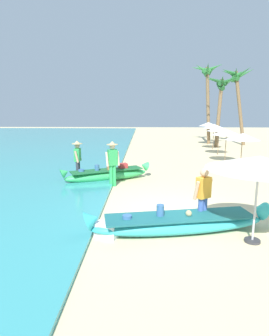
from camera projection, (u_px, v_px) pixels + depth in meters
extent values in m
plane|color=beige|center=(170.00, 213.00, 8.47)|extent=(80.00, 80.00, 0.00)
ellipsoid|color=#33B2BC|center=(179.00, 224.00, 7.07)|extent=(4.44, 1.60, 0.44)
cone|color=#33B2BC|center=(259.00, 210.00, 7.33)|extent=(0.51, 0.55, 0.55)
cone|color=#33B2BC|center=(92.00, 219.00, 6.69)|extent=(0.51, 0.55, 0.55)
cube|color=#1C6267|center=(179.00, 216.00, 7.02)|extent=(3.75, 1.48, 0.04)
cylinder|color=#386699|center=(127.00, 217.00, 6.83)|extent=(0.23, 0.23, 0.10)
cylinder|color=#386699|center=(160.00, 211.00, 6.98)|extent=(0.19, 0.19, 0.30)
sphere|color=tan|center=(189.00, 213.00, 7.00)|extent=(0.15, 0.15, 0.15)
ellipsoid|color=#38B760|center=(107.00, 175.00, 12.18)|extent=(3.58, 2.22, 0.48)
cone|color=#38B760|center=(144.00, 166.00, 12.83)|extent=(0.54, 0.54, 0.48)
cone|color=#38B760|center=(65.00, 173.00, 11.40)|extent=(0.54, 0.54, 0.48)
cube|color=#1E6435|center=(107.00, 170.00, 12.13)|extent=(3.06, 1.97, 0.04)
cylinder|color=#386699|center=(81.00, 171.00, 11.77)|extent=(0.25, 0.25, 0.10)
cylinder|color=#386699|center=(97.00, 168.00, 11.94)|extent=(0.20, 0.20, 0.25)
cube|color=#9E754C|center=(110.00, 167.00, 12.11)|extent=(0.34, 0.29, 0.26)
cube|color=#B73333|center=(123.00, 166.00, 12.48)|extent=(0.45, 0.43, 0.21)
cylinder|color=green|center=(114.00, 176.00, 11.32)|extent=(0.14, 0.14, 0.85)
cylinder|color=green|center=(111.00, 176.00, 11.26)|extent=(0.14, 0.14, 0.85)
cube|color=green|center=(112.00, 158.00, 11.14)|extent=(0.42, 0.36, 0.62)
cylinder|color=beige|center=(118.00, 158.00, 11.22)|extent=(0.17, 0.22, 0.57)
cylinder|color=beige|center=(107.00, 159.00, 11.04)|extent=(0.17, 0.22, 0.57)
sphere|color=beige|center=(112.00, 147.00, 11.05)|extent=(0.22, 0.22, 0.22)
cylinder|color=tan|center=(112.00, 145.00, 11.03)|extent=(0.44, 0.44, 0.02)
cone|color=tan|center=(112.00, 143.00, 11.02)|extent=(0.26, 0.26, 0.12)
cylinder|color=#3D5BA8|center=(200.00, 213.00, 7.36)|extent=(0.14, 0.14, 0.80)
cylinder|color=#3D5BA8|center=(204.00, 212.00, 7.43)|extent=(0.14, 0.14, 0.80)
cube|color=gold|center=(204.00, 187.00, 7.26)|extent=(0.42, 0.39, 0.54)
cylinder|color=tan|center=(196.00, 191.00, 7.16)|extent=(0.18, 0.21, 0.50)
cylinder|color=tan|center=(209.00, 188.00, 7.41)|extent=(0.18, 0.21, 0.50)
sphere|color=tan|center=(204.00, 172.00, 7.18)|extent=(0.22, 0.22, 0.22)
cylinder|color=#333842|center=(79.00, 170.00, 12.31)|extent=(0.14, 0.14, 0.84)
cylinder|color=#333842|center=(78.00, 171.00, 12.17)|extent=(0.14, 0.14, 0.84)
cube|color=green|center=(78.00, 155.00, 12.09)|extent=(0.23, 0.37, 0.55)
cylinder|color=tan|center=(79.00, 155.00, 12.33)|extent=(0.19, 0.10, 0.50)
cylinder|color=tan|center=(77.00, 157.00, 11.88)|extent=(0.19, 0.10, 0.50)
sphere|color=tan|center=(77.00, 146.00, 12.01)|extent=(0.22, 0.22, 0.22)
cylinder|color=tan|center=(77.00, 144.00, 12.00)|extent=(0.44, 0.44, 0.02)
cone|color=tan|center=(77.00, 142.00, 11.98)|extent=(0.26, 0.26, 0.12)
cylinder|color=#B7B7BC|center=(256.00, 201.00, 6.41)|extent=(0.05, 0.05, 2.01)
cone|color=silver|center=(259.00, 163.00, 6.23)|extent=(2.33, 2.33, 0.30)
cylinder|color=#333338|center=(252.00, 241.00, 6.61)|extent=(0.36, 0.36, 0.06)
cylinder|color=#8E6B47|center=(241.00, 153.00, 13.60)|extent=(0.04, 0.04, 1.90)
cone|color=silver|center=(243.00, 137.00, 13.43)|extent=(1.60, 1.60, 0.32)
cylinder|color=#8E6B47|center=(226.00, 146.00, 16.13)|extent=(0.04, 0.04, 1.90)
cone|color=silver|center=(227.00, 132.00, 15.97)|extent=(1.60, 1.60, 0.32)
cylinder|color=#8E6B47|center=(219.00, 141.00, 18.95)|extent=(0.04, 0.04, 1.90)
cone|color=silver|center=(219.00, 129.00, 18.78)|extent=(1.60, 1.60, 0.32)
cylinder|color=#8E6B47|center=(213.00, 137.00, 21.69)|extent=(0.04, 0.04, 1.90)
cone|color=silver|center=(214.00, 126.00, 21.52)|extent=(1.60, 1.60, 0.32)
cylinder|color=#8E6B47|center=(208.00, 133.00, 24.50)|extent=(0.04, 0.04, 1.90)
cone|color=silver|center=(208.00, 124.00, 24.33)|extent=(1.60, 1.60, 0.32)
cylinder|color=brown|center=(219.00, 114.00, 22.43)|extent=(0.46, 0.28, 5.28)
cone|color=#23602D|center=(227.00, 83.00, 21.91)|extent=(1.43, 0.42, 1.12)
cone|color=#23602D|center=(224.00, 81.00, 22.29)|extent=(1.34, 1.66, 0.79)
cone|color=#23602D|center=(220.00, 84.00, 22.38)|extent=(0.58, 1.59, 1.17)
cone|color=#23602D|center=(216.00, 81.00, 22.05)|extent=(1.60, 0.82, 0.75)
cone|color=#23602D|center=(217.00, 81.00, 21.71)|extent=(1.90, 1.15, 0.76)
cone|color=#23602D|center=(222.00, 81.00, 21.44)|extent=(0.76, 1.91, 0.84)
cone|color=#23602D|center=(228.00, 81.00, 21.60)|extent=(1.50, 1.43, 0.84)
cylinder|color=brown|center=(240.00, 109.00, 23.71)|extent=(1.34, 0.28, 6.08)
cone|color=#287033|center=(243.00, 75.00, 23.09)|extent=(1.91, 0.58, 1.21)
cone|color=#287033|center=(238.00, 74.00, 23.50)|extent=(1.38, 1.57, 1.01)
cone|color=#287033|center=(232.00, 75.00, 23.64)|extent=(0.84, 1.84, 1.10)
cone|color=#287033|center=(231.00, 73.00, 23.34)|extent=(1.55, 1.06, 0.80)
cone|color=#287033|center=(231.00, 72.00, 22.95)|extent=(1.82, 1.07, 0.73)
cone|color=#287033|center=(236.00, 74.00, 22.77)|extent=(0.75, 1.52, 1.17)
cone|color=#287033|center=(241.00, 74.00, 22.70)|extent=(1.34, 1.85, 1.16)
cylinder|color=brown|center=(208.00, 106.00, 24.59)|extent=(0.75, 0.28, 6.50)
cone|color=#337F3D|center=(212.00, 70.00, 24.02)|extent=(1.44, 0.54, 1.01)
cone|color=#337F3D|center=(210.00, 69.00, 24.31)|extent=(1.58, 1.61, 0.77)
cone|color=#337F3D|center=(205.00, 70.00, 24.35)|extent=(0.70, 1.52, 0.87)
cone|color=#337F3D|center=(201.00, 69.00, 24.24)|extent=(1.77, 1.29, 0.73)
cone|color=#337F3D|center=(203.00, 69.00, 23.85)|extent=(1.51, 0.87, 0.99)
cone|color=#337F3D|center=(207.00, 69.00, 23.52)|extent=(0.61, 1.79, 1.12)
cone|color=#337F3D|center=(213.00, 68.00, 23.60)|extent=(1.65, 1.60, 0.79)
cube|color=silver|center=(106.00, 230.00, 6.81)|extent=(0.60, 0.46, 0.37)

